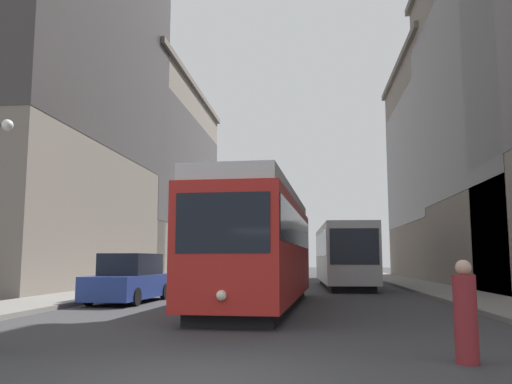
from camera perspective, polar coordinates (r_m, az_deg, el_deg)
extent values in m
plane|color=#38383A|center=(7.44, -7.33, -19.73)|extent=(200.00, 200.00, 0.00)
cube|color=gray|center=(48.07, -5.56, -9.11)|extent=(2.91, 120.00, 0.15)
cube|color=gray|center=(47.52, 13.82, -8.96)|extent=(2.91, 120.00, 0.15)
cube|color=black|center=(18.06, 0.52, -11.86)|extent=(2.75, 11.28, 0.35)
cube|color=red|center=(18.01, 0.52, -6.38)|extent=(3.18, 12.27, 3.10)
cube|color=black|center=(18.03, 0.52, -4.17)|extent=(3.19, 11.78, 1.08)
cube|color=silver|center=(18.12, 0.51, -0.78)|extent=(2.97, 12.01, 0.44)
cube|color=black|center=(12.07, -3.64, -3.33)|extent=(2.21, 0.19, 1.40)
sphere|color=#F2EACC|center=(12.00, -3.78, -11.15)|extent=(0.24, 0.24, 0.24)
cube|color=black|center=(31.07, 9.49, -9.86)|extent=(2.55, 10.83, 0.35)
cube|color=#B7B7BA|center=(31.04, 9.42, -6.68)|extent=(2.96, 11.77, 3.10)
cube|color=black|center=(31.05, 9.40, -5.68)|extent=(2.98, 11.31, 1.30)
cube|color=black|center=(25.25, 10.63, -5.82)|extent=(2.31, 0.16, 1.71)
cylinder|color=black|center=(35.80, -6.39, -9.33)|extent=(0.20, 0.65, 0.64)
cylinder|color=black|center=(38.49, -5.64, -9.20)|extent=(0.20, 0.65, 0.64)
cylinder|color=black|center=(35.53, -3.64, -9.38)|extent=(0.20, 0.65, 0.64)
cylinder|color=black|center=(38.24, -3.08, -9.24)|extent=(0.20, 0.65, 0.64)
cube|color=#14512D|center=(37.00, -4.68, -8.85)|extent=(1.95, 4.46, 0.84)
cube|color=black|center=(37.09, -4.64, -7.58)|extent=(1.66, 2.47, 0.80)
cylinder|color=black|center=(19.56, -17.67, -10.75)|extent=(0.21, 0.65, 0.64)
cylinder|color=black|center=(22.36, -14.16, -10.40)|extent=(0.21, 0.65, 0.64)
cylinder|color=black|center=(18.88, -12.92, -11.04)|extent=(0.21, 0.65, 0.64)
cylinder|color=black|center=(21.76, -9.93, -10.60)|extent=(0.21, 0.65, 0.64)
cube|color=navy|center=(20.60, -13.57, -9.92)|extent=(2.01, 5.02, 0.84)
cube|color=black|center=(20.69, -13.37, -7.64)|extent=(1.70, 2.79, 0.80)
cylinder|color=maroon|center=(9.01, 21.83, -12.68)|extent=(0.36, 0.36, 1.37)
sphere|color=tan|center=(8.97, 21.58, -7.64)|extent=(0.24, 0.24, 0.24)
sphere|color=white|center=(15.88, -25.39, 6.60)|extent=(0.31, 0.31, 0.31)
cylinder|color=#333338|center=(35.03, -8.46, -5.88)|extent=(0.16, 0.16, 4.58)
sphere|color=white|center=(35.17, -8.39, -1.88)|extent=(0.36, 0.36, 0.36)
sphere|color=white|center=(35.26, -9.27, -3.04)|extent=(0.31, 0.31, 0.31)
sphere|color=white|center=(34.98, -7.53, -3.04)|extent=(0.31, 0.31, 0.31)
cube|color=#333338|center=(35.11, -8.41, -3.04)|extent=(1.10, 0.06, 0.06)
cube|color=slate|center=(51.88, -12.78, 0.92)|extent=(11.24, 23.47, 17.75)
cube|color=#3D3838|center=(52.01, -12.75, 1.89)|extent=(11.28, 23.51, 10.65)
cube|color=#685F56|center=(53.92, -12.50, 10.56)|extent=(11.84, 24.07, 0.50)
cube|color=slate|center=(36.80, -24.46, 15.39)|extent=(13.59, 19.82, 30.81)
cube|color=#3D3838|center=(37.40, -24.33, 17.57)|extent=(13.63, 19.86, 18.49)
cube|color=slate|center=(48.38, 24.89, 2.13)|extent=(15.86, 16.93, 17.96)
cube|color=#3D3838|center=(48.52, 24.83, 3.18)|extent=(15.90, 16.97, 10.77)
cube|color=#685F56|center=(50.61, 24.31, 12.50)|extent=(16.46, 17.53, 0.50)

